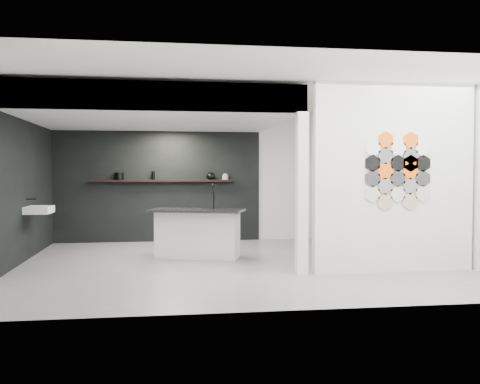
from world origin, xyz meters
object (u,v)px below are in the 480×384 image
Objects in this scene: partition_panel at (394,178)px; utensil_cup at (116,177)px; kitchen_island at (198,233)px; stockpot at (119,176)px; glass_bowl at (225,177)px; bottle_dark at (153,175)px; wall_basin at (39,210)px; glass_vase at (225,177)px; kettle at (211,176)px.

partition_panel is 26.47× the size of utensil_cup.
kitchen_island is 2.80m from stockpot.
partition_panel reaches higher than glass_bowl.
stockpot is 0.70m from bottle_dark.
bottle_dark is (-3.61, 3.87, 0.01)m from partition_panel.
glass_bowl is at bearing 0.00° from stockpot.
partition_panel is 20.98× the size of glass_bowl.
wall_basin is (-5.46, 1.80, -0.55)m from partition_panel.
partition_panel is at bearing -61.77° from glass_vase.
partition_panel is 14.91× the size of stockpot.
glass_vase reaches higher than glass_bowl.
kitchen_island is (2.65, -0.10, -0.42)m from wall_basin.
stockpot is at bearing 143.68° from kitchen_island.
partition_panel reaches higher than glass_vase.
utensil_cup is (-2.30, 0.00, -0.01)m from glass_vase.
glass_bowl is 0.02m from glass_vase.
bottle_dark is at bearing 47.99° from wall_basin.
partition_panel is at bearing -61.77° from glass_bowl.
kitchen_island is at bearing -108.79° from glass_vase.
kettle is 1.43× the size of glass_vase.
kitchen_island is 16.42× the size of utensil_cup.
utensil_cup reaches higher than wall_basin.
kitchen_island is at bearing -69.81° from bottle_dark.
kettle reaches higher than utensil_cup.
wall_basin is 4.00m from glass_bowl.
glass_vase is 1.21× the size of utensil_cup.
bottle_dark is at bearing -157.18° from kettle.
bottle_dark is (-1.22, 0.00, 0.01)m from kettle.
wall_basin is 0.35× the size of kitchen_island.
glass_vase is (3.39, 2.07, 0.53)m from wall_basin.
utensil_cup is (-4.37, 3.87, -0.03)m from partition_panel.
partition_panel is at bearing -46.99° from bottle_dark.
bottle_dark is (-0.79, 2.16, 0.98)m from kitchen_island.
glass_bowl is 1.53m from bottle_dark.
glass_bowl is (2.23, 0.00, -0.03)m from stockpot.
wall_basin is 4.01m from glass_vase.
glass_vase reaches higher than utensil_cup.
wall_basin is 2.84m from bottle_dark.
glass_vase is at bearing 31.35° from wall_basin.
wall_basin is at bearing -148.65° from glass_vase.
stockpot is (-1.50, 2.16, 0.96)m from kitchen_island.
bottle_dark is at bearing 129.14° from kitchen_island.
wall_basin is at bearing -148.65° from glass_bowl.
kitchen_island is at bearing -108.79° from glass_bowl.
stockpot is 2.23m from glass_vase.
utensil_cup is at bearing 62.09° from wall_basin.
utensil_cup is (-0.06, 0.00, -0.02)m from stockpot.
glass_vase is at bearing 0.00° from utensil_cup.
wall_basin is at bearing 161.77° from partition_panel.
kettle is at bearing 0.00° from utensil_cup.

